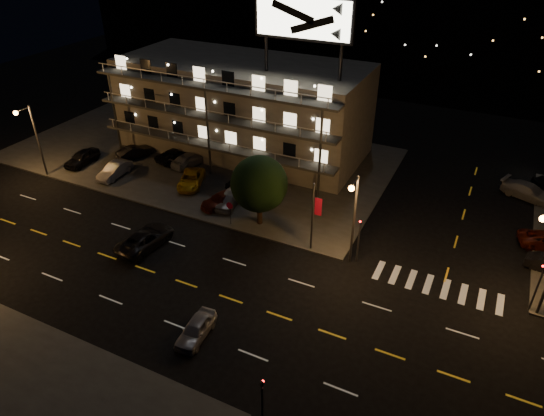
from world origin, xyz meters
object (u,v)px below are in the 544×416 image
at_px(tree, 259,185).
at_px(lot_car_2, 191,179).
at_px(lot_car_4, 229,199).
at_px(road_car_east, 196,329).
at_px(lot_car_7, 190,159).
at_px(road_car_west, 146,239).

distance_m(tree, lot_car_2, 10.71).
height_order(lot_car_4, road_car_east, lot_car_4).
xyz_separation_m(lot_car_7, road_car_west, (5.30, -14.51, -0.10)).
relative_size(lot_car_4, road_car_east, 1.07).
relative_size(tree, lot_car_2, 1.38).
relative_size(tree, road_car_east, 1.72).
distance_m(lot_car_4, lot_car_7, 10.11).
distance_m(road_car_east, road_car_west, 11.85).
height_order(lot_car_7, road_car_east, lot_car_7).
bearing_deg(lot_car_4, lot_car_7, 136.62).
distance_m(lot_car_7, road_car_east, 26.07).
distance_m(lot_car_4, road_car_east, 17.00).
bearing_deg(lot_car_2, lot_car_7, 103.63).
xyz_separation_m(lot_car_7, road_car_east, (14.98, -21.33, -0.20)).
relative_size(lot_car_7, road_car_east, 1.26).
xyz_separation_m(lot_car_2, lot_car_7, (-2.78, 3.94, 0.04)).
xyz_separation_m(lot_car_4, road_car_east, (6.62, -15.66, -0.20)).
bearing_deg(road_car_east, lot_car_4, 107.95).
bearing_deg(tree, lot_car_4, 159.97).
bearing_deg(tree, lot_car_7, 150.09).
height_order(lot_car_2, road_car_east, lot_car_2).
relative_size(lot_car_2, lot_car_7, 0.98).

